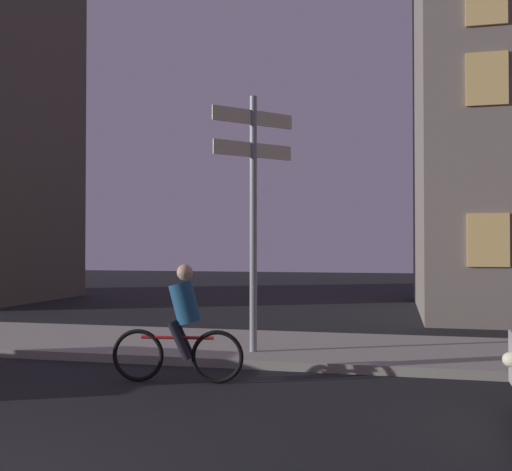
{
  "coord_description": "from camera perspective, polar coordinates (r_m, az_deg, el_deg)",
  "views": [
    {
      "loc": [
        3.32,
        -3.45,
        1.85
      ],
      "look_at": [
        1.15,
        5.9,
        2.03
      ],
      "focal_mm": 42.18,
      "sensor_mm": 36.0,
      "label": 1
    }
  ],
  "objects": [
    {
      "name": "sidewalk_kerb",
      "position": [
        11.08,
        -4.62,
        -10.32
      ],
      "size": [
        40.0,
        3.21,
        0.14
      ],
      "primitive_type": "cube",
      "color": "gray",
      "rests_on": "ground_plane"
    },
    {
      "name": "signpost",
      "position": [
        9.86,
        -0.26,
        3.43
      ],
      "size": [
        1.1,
        1.1,
        4.18
      ],
      "color": "gray",
      "rests_on": "sidewalk_kerb"
    },
    {
      "name": "cyclist",
      "position": [
        8.34,
        -7.11,
        -8.66
      ],
      "size": [
        1.81,
        0.37,
        1.61
      ],
      "color": "black",
      "rests_on": "ground_plane"
    }
  ]
}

